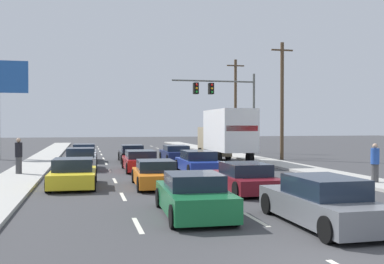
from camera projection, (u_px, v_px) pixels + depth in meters
ground_plane at (152, 162)px, 32.94m from camera, size 140.00×140.00×0.00m
sidewalk_right at (283, 165)px, 29.94m from camera, size 2.27×80.00×0.14m
sidewalk_left at (28, 170)px, 26.21m from camera, size 2.27×80.00×0.14m
lane_markings at (159, 166)px, 29.91m from camera, size 6.94×57.00×0.01m
car_white at (84, 154)px, 33.25m from camera, size 1.91×4.61×1.32m
car_silver at (81, 160)px, 27.29m from camera, size 2.00×4.14×1.34m
car_yellow at (73, 174)px, 19.60m from camera, size 2.12×4.26×1.26m
car_black at (132, 154)px, 32.96m from camera, size 1.90×4.71×1.27m
car_red at (140, 161)px, 26.60m from camera, size 1.98×4.56×1.22m
car_orange at (156, 175)px, 19.73m from camera, size 1.99×4.19×1.18m
car_green at (194, 196)px, 13.42m from camera, size 2.04×4.30×1.29m
car_navy at (176, 154)px, 33.28m from camera, size 2.01×4.37×1.22m
car_blue at (198, 162)px, 25.54m from camera, size 2.06×4.67×1.26m
car_maroon at (244, 178)px, 18.30m from camera, size 1.96×4.43×1.18m
car_gray at (322, 203)px, 12.11m from camera, size 1.84×4.60×1.35m
box_truck at (226, 133)px, 31.91m from camera, size 2.65×7.91×3.81m
traffic_signal_mast at (221, 96)px, 38.08m from camera, size 7.37×0.69×7.19m
utility_pole_mid at (282, 99)px, 35.18m from camera, size 1.80×0.28×9.25m
utility_pole_far at (235, 105)px, 44.68m from camera, size 1.80×0.28×9.29m
pedestrian_near_corner at (375, 163)px, 20.22m from camera, size 0.38×0.38×1.76m
pedestrian_mid_block at (19, 156)px, 23.76m from camera, size 0.38×0.38×1.90m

